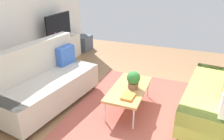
# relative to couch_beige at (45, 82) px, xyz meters

# --- Properties ---
(ground_plane) EXTENTS (7.68, 7.68, 0.00)m
(ground_plane) POSITION_rel_couch_beige_xyz_m (0.33, -1.49, -0.44)
(ground_plane) COLOR #936B47
(area_rug) EXTENTS (2.90, 2.20, 0.01)m
(area_rug) POSITION_rel_couch_beige_xyz_m (0.33, -1.62, -0.44)
(area_rug) COLOR #9E4C42
(area_rug) RESTS_ON ground_plane
(couch_beige) EXTENTS (2.00, 1.09, 1.10)m
(couch_beige) POSITION_rel_couch_beige_xyz_m (0.00, 0.00, 0.00)
(couch_beige) COLOR #B2ADA3
(couch_beige) RESTS_ON ground_plane
(couch_green) EXTENTS (1.99, 1.08, 1.10)m
(couch_green) POSITION_rel_couch_beige_xyz_m (0.65, -2.84, 0.01)
(couch_green) COLOR #A3BC4C
(couch_green) RESTS_ON ground_plane
(coffee_table) EXTENTS (1.10, 0.56, 0.42)m
(coffee_table) POSITION_rel_couch_beige_xyz_m (0.38, -1.42, -0.05)
(coffee_table) COLOR #B7844C
(coffee_table) RESTS_ON ground_plane
(tv_console) EXTENTS (1.40, 0.44, 0.64)m
(tv_console) POSITION_rel_couch_beige_xyz_m (1.88, 0.97, -0.12)
(tv_console) COLOR silver
(tv_console) RESTS_ON ground_plane
(tv) EXTENTS (1.00, 0.20, 0.64)m
(tv) POSITION_rel_couch_beige_xyz_m (1.88, 0.95, 0.51)
(tv) COLOR black
(tv) RESTS_ON tv_console
(storage_trunk) EXTENTS (0.52, 0.40, 0.44)m
(storage_trunk) POSITION_rel_couch_beige_xyz_m (2.98, 0.87, -0.22)
(storage_trunk) COLOR #4C5666
(storage_trunk) RESTS_ON ground_plane
(potted_plant) EXTENTS (0.22, 0.22, 0.30)m
(potted_plant) POSITION_rel_couch_beige_xyz_m (0.40, -1.48, 0.14)
(potted_plant) COLOR brown
(potted_plant) RESTS_ON coffee_table
(table_book_0) EXTENTS (0.25, 0.19, 0.03)m
(table_book_0) POSITION_rel_couch_beige_xyz_m (0.08, -1.49, -0.00)
(table_book_0) COLOR orange
(table_book_0) RESTS_ON coffee_table
(vase_0) EXTENTS (0.11, 0.11, 0.13)m
(vase_0) POSITION_rel_couch_beige_xyz_m (1.30, 1.02, 0.26)
(vase_0) COLOR silver
(vase_0) RESTS_ON tv_console
(bottle_0) EXTENTS (0.04, 0.04, 0.22)m
(bottle_0) POSITION_rel_couch_beige_xyz_m (1.47, 0.93, 0.31)
(bottle_0) COLOR #262626
(bottle_0) RESTS_ON tv_console
(bottle_1) EXTENTS (0.05, 0.05, 0.17)m
(bottle_1) POSITION_rel_couch_beige_xyz_m (1.57, 0.93, 0.28)
(bottle_1) COLOR #3359B2
(bottle_1) RESTS_ON tv_console
(bottle_2) EXTENTS (0.04, 0.04, 0.22)m
(bottle_2) POSITION_rel_couch_beige_xyz_m (1.66, 0.93, 0.31)
(bottle_2) COLOR purple
(bottle_2) RESTS_ON tv_console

